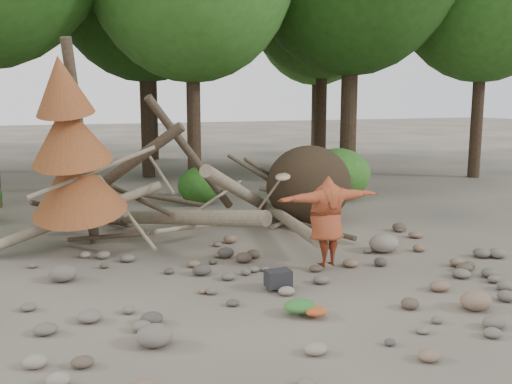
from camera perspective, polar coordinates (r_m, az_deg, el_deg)
name	(u,v)px	position (r m, az deg, el deg)	size (l,w,h in m)	color
ground	(286,287)	(9.78, 3.06, -9.50)	(120.00, 120.00, 0.00)	#514C44
deadfall_pile	(289,188)	(14.12, 3.32, 0.42)	(8.55, 5.24, 3.30)	#332619
dead_conifer	(72,152)	(11.83, -17.91, 3.86)	(2.06, 2.16, 4.35)	#4C3F30
bush_mid	(201,186)	(17.05, -5.51, 0.65)	(1.40, 1.40, 1.12)	#2B631C
bush_right	(338,174)	(17.93, 8.21, 1.81)	(2.00, 2.00, 1.60)	#367524
frisbee_thrower	(327,221)	(10.59, 7.07, -2.90)	(2.32, 1.00, 1.86)	#953D21
backpack	(278,282)	(9.62, 2.23, -8.96)	(0.42, 0.28, 0.28)	black
cloth_green	(300,309)	(8.60, 4.39, -11.60)	(0.49, 0.41, 0.18)	#2D6A2A
cloth_orange	(316,315)	(8.51, 6.02, -12.09)	(0.33, 0.27, 0.12)	#AA431D
boulder_front_left	(155,335)	(7.70, -10.10, -13.94)	(0.48, 0.43, 0.29)	#675F55
boulder_front_right	(476,301)	(9.37, 21.14, -10.10)	(0.48, 0.43, 0.29)	#7D634E
boulder_mid_right	(384,243)	(12.13, 12.66, -5.02)	(0.62, 0.56, 0.37)	gray
boulder_mid_left	(63,273)	(10.58, -18.73, -7.71)	(0.48, 0.43, 0.29)	#615B52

